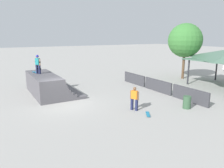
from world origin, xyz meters
name	(u,v)px	position (x,y,z in m)	size (l,w,h in m)	color
ground_plane	(64,104)	(0.00, 0.00, 0.00)	(160.00, 160.00, 0.00)	#A3A09B
quarter_pipe_ramp	(48,85)	(-3.37, -0.33, 0.74)	(5.82, 3.54, 1.68)	#565459
skater_on_deck	(38,63)	(-3.95, -0.86, 2.58)	(0.66, 0.44, 1.57)	#1E2347
skateboard_on_deck	(35,72)	(-4.58, -1.01, 1.74)	(0.85, 0.40, 0.09)	blue
bystander_walking	(134,97)	(3.55, 3.59, 0.87)	(0.61, 0.38, 1.57)	#1E2347
skateboard_on_ground	(148,114)	(4.71, 3.79, 0.06)	(0.82, 0.62, 0.09)	green
barrier_fence	(158,86)	(0.62, 8.18, 0.53)	(10.29, 0.12, 1.05)	#3D3D42
tree_far_back	(185,40)	(-2.43, 14.60, 4.25)	(3.70, 3.70, 6.11)	brown
trash_bin	(187,102)	(5.03, 6.86, 0.42)	(0.52, 0.52, 0.85)	#385B3D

